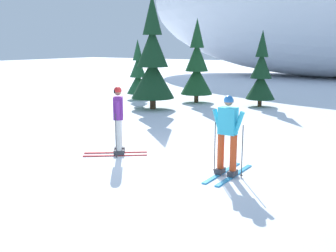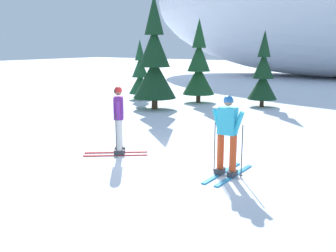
% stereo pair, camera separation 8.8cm
% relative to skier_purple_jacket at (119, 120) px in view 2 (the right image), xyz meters
% --- Properties ---
extents(ground_plane, '(120.00, 120.00, 0.00)m').
position_rel_skier_purple_jacket_xyz_m(ground_plane, '(1.63, 0.13, -0.94)').
color(ground_plane, white).
extents(skier_purple_jacket, '(1.58, 1.34, 1.80)m').
position_rel_skier_purple_jacket_xyz_m(skier_purple_jacket, '(0.00, 0.00, 0.00)').
color(skier_purple_jacket, red).
rests_on(skier_purple_jacket, ground).
extents(skier_cyan_jacket, '(0.76, 1.74, 1.80)m').
position_rel_skier_purple_jacket_xyz_m(skier_cyan_jacket, '(3.14, -0.04, -0.00)').
color(skier_cyan_jacket, '#2893CC').
rests_on(skier_cyan_jacket, ground).
extents(pine_tree_far_left, '(1.21, 1.21, 3.14)m').
position_rel_skier_purple_jacket_xyz_m(pine_tree_far_left, '(-6.10, 8.84, 0.37)').
color(pine_tree_far_left, '#47301E').
rests_on(pine_tree_far_left, ground).
extents(pine_tree_center_left, '(1.94, 1.94, 5.02)m').
position_rel_skier_purple_jacket_xyz_m(pine_tree_center_left, '(-3.61, 6.67, 1.16)').
color(pine_tree_center_left, '#47301E').
rests_on(pine_tree_center_left, ground).
extents(pine_tree_center_right, '(1.60, 1.60, 4.14)m').
position_rel_skier_purple_jacket_xyz_m(pine_tree_center_right, '(-3.00, 9.60, 0.79)').
color(pine_tree_center_right, '#47301E').
rests_on(pine_tree_center_right, ground).
extents(pine_tree_far_right, '(1.36, 1.36, 3.53)m').
position_rel_skier_purple_jacket_xyz_m(pine_tree_far_right, '(0.19, 10.01, 0.54)').
color(pine_tree_far_right, '#47301E').
rests_on(pine_tree_far_right, ground).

